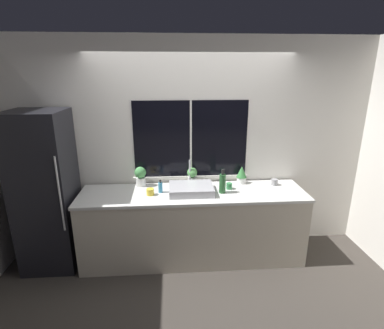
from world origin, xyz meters
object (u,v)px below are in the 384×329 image
(potted_plant_center, at_px, (192,176))
(mug_grey, at_px, (274,182))
(bottle_tall, at_px, (222,183))
(mug_green, at_px, (229,186))
(refrigerator, at_px, (46,192))
(potted_plant_left, at_px, (140,176))
(soap_bottle, at_px, (160,187))
(potted_plant_right, at_px, (242,174))
(sink, at_px, (191,189))
(mug_yellow, at_px, (150,192))

(potted_plant_center, distance_m, mug_grey, 1.05)
(bottle_tall, height_order, mug_green, bottle_tall)
(refrigerator, relative_size, potted_plant_left, 7.55)
(potted_plant_left, relative_size, soap_bottle, 1.57)
(potted_plant_right, distance_m, soap_bottle, 1.07)
(sink, height_order, potted_plant_right, sink)
(potted_plant_right, height_order, bottle_tall, bottle_tall)
(soap_bottle, bearing_deg, mug_green, 3.40)
(sink, distance_m, soap_bottle, 0.37)
(sink, height_order, potted_plant_center, sink)
(soap_bottle, distance_m, bottle_tall, 0.74)
(potted_plant_left, relative_size, mug_yellow, 2.78)
(refrigerator, relative_size, potted_plant_right, 8.25)
(potted_plant_right, relative_size, soap_bottle, 1.43)
(potted_plant_center, xyz_separation_m, mug_grey, (1.05, -0.10, -0.08))
(refrigerator, bearing_deg, potted_plant_center, 8.07)
(potted_plant_center, distance_m, mug_green, 0.49)
(mug_grey, bearing_deg, mug_green, -171.57)
(refrigerator, xyz_separation_m, mug_yellow, (1.21, -0.06, -0.01))
(refrigerator, relative_size, sink, 3.61)
(potted_plant_center, relative_size, mug_green, 2.96)
(refrigerator, distance_m, potted_plant_right, 2.38)
(potted_plant_center, bearing_deg, mug_yellow, -149.37)
(potted_plant_left, relative_size, potted_plant_center, 1.11)
(refrigerator, xyz_separation_m, mug_green, (2.17, 0.06, -0.01))
(mug_green, bearing_deg, potted_plant_left, 170.34)
(potted_plant_left, relative_size, mug_grey, 3.02)
(soap_bottle, distance_m, mug_green, 0.85)
(soap_bottle, relative_size, mug_green, 2.10)
(refrigerator, distance_m, mug_grey, 2.77)
(potted_plant_center, distance_m, mug_yellow, 0.61)
(mug_green, height_order, mug_grey, mug_grey)
(potted_plant_right, height_order, soap_bottle, potted_plant_right)
(mug_grey, bearing_deg, refrigerator, -176.97)
(potted_plant_left, bearing_deg, mug_yellow, -65.86)
(potted_plant_center, xyz_separation_m, bottle_tall, (0.34, -0.30, 0.00))
(refrigerator, distance_m, bottle_tall, 2.07)
(potted_plant_left, bearing_deg, mug_grey, -3.29)
(bottle_tall, bearing_deg, sink, 174.74)
(potted_plant_center, bearing_deg, refrigerator, -171.93)
(mug_yellow, relative_size, mug_grey, 1.08)
(refrigerator, relative_size, mug_yellow, 21.02)
(refrigerator, distance_m, soap_bottle, 1.33)
(mug_yellow, bearing_deg, refrigerator, 177.09)
(potted_plant_center, relative_size, mug_yellow, 2.50)
(sink, relative_size, potted_plant_left, 2.09)
(refrigerator, height_order, potted_plant_left, refrigerator)
(refrigerator, distance_m, potted_plant_left, 1.10)
(refrigerator, height_order, soap_bottle, refrigerator)
(sink, xyz_separation_m, bottle_tall, (0.37, -0.03, 0.08))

